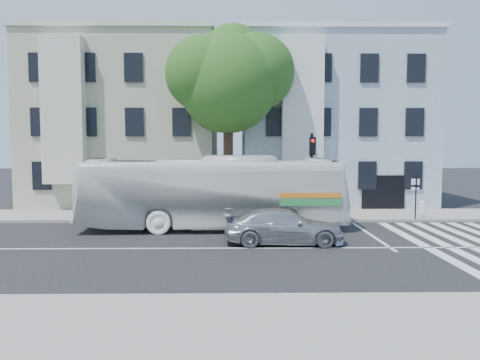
{
  "coord_description": "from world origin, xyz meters",
  "views": [
    {
      "loc": [
        0.27,
        -18.15,
        4.12
      ],
      "look_at": [
        0.6,
        3.87,
        2.4
      ],
      "focal_mm": 35.0,
      "sensor_mm": 36.0,
      "label": 1
    }
  ],
  "objects_px": {
    "traffic_signal": "(312,165)",
    "fire_hydrant": "(422,207)",
    "sedan": "(284,226)",
    "bus": "(213,192)"
  },
  "relations": [
    {
      "from": "traffic_signal",
      "to": "fire_hydrant",
      "type": "xyz_separation_m",
      "value": [
        6.8,
        2.4,
        -2.5
      ]
    },
    {
      "from": "traffic_signal",
      "to": "bus",
      "type": "bearing_deg",
      "value": -161.45
    },
    {
      "from": "traffic_signal",
      "to": "fire_hydrant",
      "type": "distance_m",
      "value": 7.63
    },
    {
      "from": "traffic_signal",
      "to": "fire_hydrant",
      "type": "bearing_deg",
      "value": 19.68
    },
    {
      "from": "traffic_signal",
      "to": "fire_hydrant",
      "type": "relative_size",
      "value": 6.78
    },
    {
      "from": "bus",
      "to": "fire_hydrant",
      "type": "bearing_deg",
      "value": -73.15
    },
    {
      "from": "sedan",
      "to": "fire_hydrant",
      "type": "relative_size",
      "value": 7.2
    },
    {
      "from": "fire_hydrant",
      "to": "traffic_signal",
      "type": "bearing_deg",
      "value": -160.59
    },
    {
      "from": "sedan",
      "to": "traffic_signal",
      "type": "relative_size",
      "value": 1.06
    },
    {
      "from": "sedan",
      "to": "traffic_signal",
      "type": "bearing_deg",
      "value": -19.98
    }
  ]
}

